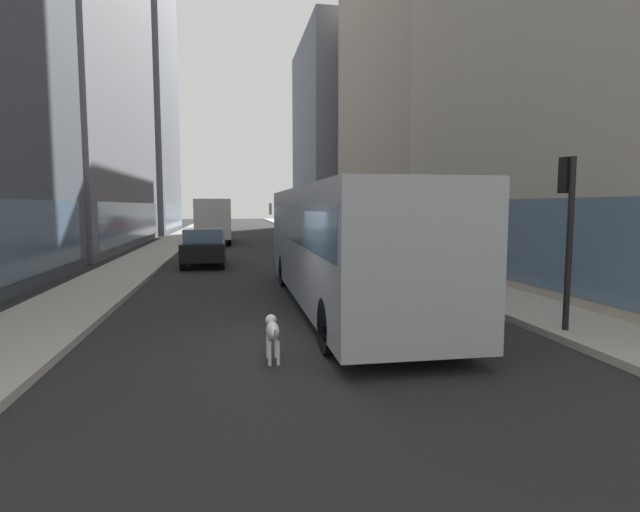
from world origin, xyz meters
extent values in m
plane|color=#232326|center=(0.00, 35.00, 0.00)|extent=(120.00, 120.00, 0.00)
cube|color=#ADA89E|center=(-5.70, 35.00, 0.07)|extent=(2.40, 110.00, 0.15)
cube|color=#ADA89E|center=(5.70, 35.00, 0.07)|extent=(2.40, 110.00, 0.15)
cube|color=slate|center=(-11.90, 24.68, 12.24)|extent=(8.36, 20.26, 24.48)
cube|color=slate|center=(-7.74, 24.68, 1.60)|extent=(0.08, 18.23, 2.40)
cube|color=slate|center=(-11.90, 43.93, 19.80)|extent=(9.09, 16.06, 39.61)
cube|color=slate|center=(-7.37, 43.93, 1.60)|extent=(0.08, 14.45, 2.40)
cube|color=slate|center=(6.68, 4.77, 1.60)|extent=(0.08, 15.79, 2.40)
cube|color=#A0937F|center=(11.90, 24.99, 14.60)|extent=(8.06, 21.18, 29.20)
cube|color=slate|center=(7.89, 24.99, 1.60)|extent=(0.08, 19.06, 2.40)
cube|color=slate|center=(11.90, 46.76, 10.38)|extent=(11.36, 18.30, 20.77)
cube|color=slate|center=(6.24, 46.76, 1.60)|extent=(0.08, 16.47, 2.40)
cube|color=#999EA3|center=(1.20, 3.42, 1.67)|extent=(2.55, 11.50, 2.75)
cube|color=slate|center=(1.20, 3.42, 2.17)|extent=(2.57, 11.04, 0.90)
cube|color=black|center=(1.20, 9.12, 0.55)|extent=(2.55, 0.16, 0.44)
cylinder|color=black|center=(0.07, 6.97, 0.50)|extent=(0.30, 1.00, 1.00)
cylinder|color=black|center=(2.33, 6.97, 0.50)|extent=(0.30, 1.00, 1.00)
cylinder|color=black|center=(0.07, -0.73, 0.50)|extent=(0.30, 1.00, 1.00)
cylinder|color=black|center=(2.33, -0.73, 0.50)|extent=(0.30, 1.00, 1.00)
cube|color=silver|center=(-0.25, 8.57, 2.50)|extent=(0.08, 0.24, 0.40)
cube|color=black|center=(-2.80, 13.28, 0.70)|extent=(1.78, 4.19, 0.75)
cube|color=slate|center=(-2.80, 13.07, 1.35)|extent=(1.63, 1.89, 0.55)
cylinder|color=black|center=(-3.58, 14.96, 0.32)|extent=(0.22, 0.64, 0.64)
cylinder|color=black|center=(-2.02, 14.96, 0.32)|extent=(0.22, 0.64, 0.64)
cylinder|color=black|center=(-3.58, 11.60, 0.32)|extent=(0.22, 0.64, 0.64)
cylinder|color=black|center=(-2.02, 11.60, 0.32)|extent=(0.22, 0.64, 0.64)
cube|color=#4C6BB7|center=(2.80, 17.38, 0.70)|extent=(1.92, 4.38, 0.75)
cube|color=slate|center=(2.80, 17.16, 1.35)|extent=(1.76, 1.97, 0.55)
cylinder|color=black|center=(1.95, 19.16, 0.32)|extent=(0.22, 0.64, 0.64)
cylinder|color=black|center=(3.65, 19.16, 0.32)|extent=(0.22, 0.64, 0.64)
cylinder|color=black|center=(1.95, 15.61, 0.32)|extent=(0.22, 0.64, 0.64)
cylinder|color=black|center=(3.65, 15.61, 0.32)|extent=(0.22, 0.64, 0.64)
cube|color=red|center=(-2.80, 43.55, 0.70)|extent=(1.80, 4.04, 0.75)
cube|color=slate|center=(-2.80, 43.35, 1.35)|extent=(1.65, 1.82, 0.55)
cylinder|color=black|center=(-3.59, 45.15, 0.32)|extent=(0.22, 0.64, 0.64)
cylinder|color=black|center=(-2.01, 45.15, 0.32)|extent=(0.22, 0.64, 0.64)
cylinder|color=black|center=(-3.59, 41.95, 0.32)|extent=(0.22, 0.64, 0.64)
cylinder|color=black|center=(-2.01, 41.95, 0.32)|extent=(0.22, 0.64, 0.64)
cube|color=#19519E|center=(-2.80, 29.64, 1.50)|extent=(2.30, 2.00, 2.10)
cube|color=silver|center=(-2.80, 25.89, 1.75)|extent=(2.30, 5.50, 2.60)
cylinder|color=black|center=(-3.81, 29.64, 0.45)|extent=(0.28, 0.90, 0.90)
cylinder|color=black|center=(-1.79, 29.64, 0.45)|extent=(0.28, 0.90, 0.90)
cylinder|color=black|center=(-3.81, 24.14, 0.45)|extent=(0.28, 0.90, 0.90)
cylinder|color=black|center=(-1.79, 24.14, 0.45)|extent=(0.28, 0.90, 0.90)
ellipsoid|color=white|center=(-0.95, -1.02, 0.53)|extent=(0.22, 0.60, 0.26)
sphere|color=white|center=(-0.95, -0.64, 0.62)|extent=(0.20, 0.20, 0.20)
sphere|color=black|center=(-1.01, -0.62, 0.64)|extent=(0.07, 0.07, 0.07)
sphere|color=black|center=(-0.89, -0.62, 0.64)|extent=(0.07, 0.07, 0.07)
cylinder|color=white|center=(-0.95, -1.42, 0.58)|extent=(0.03, 0.16, 0.19)
cylinder|color=white|center=(-1.02, -0.81, 0.20)|extent=(0.06, 0.06, 0.40)
cylinder|color=white|center=(-0.88, -0.81, 0.20)|extent=(0.06, 0.06, 0.40)
cylinder|color=white|center=(-1.02, -1.23, 0.20)|extent=(0.06, 0.06, 0.40)
cylinder|color=white|center=(-0.88, -1.23, 0.20)|extent=(0.06, 0.06, 0.40)
sphere|color=black|center=(-0.90, -0.92, 0.57)|extent=(0.04, 0.04, 0.04)
sphere|color=black|center=(-1.01, -1.10, 0.55)|extent=(0.04, 0.04, 0.04)
sphere|color=black|center=(-0.93, -1.20, 0.59)|extent=(0.04, 0.04, 0.04)
cylinder|color=#1E1E2D|center=(5.34, 4.63, 0.57)|extent=(0.28, 0.28, 0.85)
cylinder|color=#B2A58C|center=(5.34, 4.63, 1.31)|extent=(0.34, 0.34, 0.62)
sphere|color=tan|center=(5.34, 4.63, 1.73)|extent=(0.22, 0.22, 0.22)
cube|color=#59331E|center=(5.56, 4.63, 1.05)|extent=(0.12, 0.24, 0.20)
cylinder|color=#1E1E2D|center=(5.10, 7.29, 0.57)|extent=(0.28, 0.28, 0.85)
cylinder|color=maroon|center=(5.10, 7.29, 1.31)|extent=(0.34, 0.34, 0.62)
sphere|color=tan|center=(5.10, 7.29, 1.73)|extent=(0.22, 0.22, 0.22)
cylinder|color=black|center=(4.90, -0.43, 1.85)|extent=(0.12, 0.12, 3.40)
cube|color=black|center=(4.90, -0.25, 3.20)|extent=(0.24, 0.20, 0.70)
sphere|color=red|center=(4.90, -0.14, 3.42)|extent=(0.11, 0.11, 0.11)
sphere|color=orange|center=(4.90, -0.14, 3.20)|extent=(0.11, 0.11, 0.11)
sphere|color=green|center=(4.90, -0.14, 2.98)|extent=(0.11, 0.11, 0.11)
camera|label=1|loc=(-1.60, -9.30, 2.60)|focal=28.38mm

